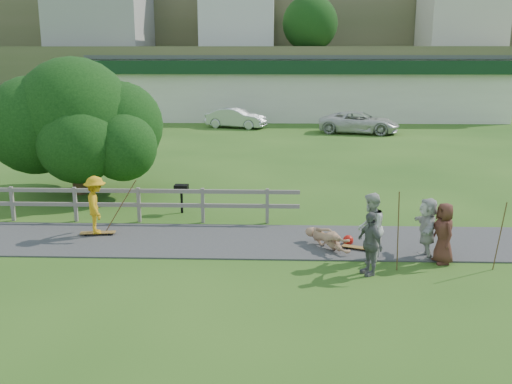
% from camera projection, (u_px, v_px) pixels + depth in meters
% --- Properties ---
extents(ground, '(260.00, 260.00, 0.00)m').
position_uv_depth(ground, '(187.00, 259.00, 14.57)').
color(ground, '#275518').
rests_on(ground, ground).
extents(path, '(34.00, 3.00, 0.04)m').
position_uv_depth(path, '(195.00, 240.00, 16.03)').
color(path, '#37373A').
rests_on(path, ground).
extents(fence, '(15.05, 0.10, 1.10)m').
position_uv_depth(fence, '(55.00, 199.00, 17.77)').
color(fence, slate).
rests_on(fence, ground).
extents(strip_mall, '(32.50, 10.75, 5.10)m').
position_uv_depth(strip_mall, '(297.00, 86.00, 47.78)').
color(strip_mall, silver).
rests_on(strip_mall, ground).
extents(hillside, '(220.00, 67.00, 47.50)m').
position_uv_depth(hillside, '(265.00, 1.00, 99.92)').
color(hillside, '#525C36').
rests_on(hillside, ground).
extents(skater_rider, '(0.96, 1.22, 1.66)m').
position_uv_depth(skater_rider, '(96.00, 208.00, 16.26)').
color(skater_rider, gold).
rests_on(skater_rider, ground).
extents(skater_fallen, '(1.56, 1.22, 0.59)m').
position_uv_depth(skater_fallen, '(328.00, 239.00, 15.28)').
color(skater_fallen, '#A97D5D').
rests_on(skater_fallen, ground).
extents(spectator_a, '(0.90, 1.02, 1.77)m').
position_uv_depth(spectator_a, '(370.00, 228.00, 14.25)').
color(spectator_a, beige).
rests_on(spectator_a, ground).
extents(spectator_b, '(0.72, 0.97, 1.53)m').
position_uv_depth(spectator_b, '(370.00, 243.00, 13.43)').
color(spectator_b, slate).
rests_on(spectator_b, ground).
extents(spectator_c, '(0.66, 0.85, 1.55)m').
position_uv_depth(spectator_c, '(444.00, 233.00, 14.17)').
color(spectator_c, '#582C23').
rests_on(spectator_c, ground).
extents(spectator_d, '(0.62, 1.52, 1.60)m').
position_uv_depth(spectator_d, '(427.00, 228.00, 14.50)').
color(spectator_d, beige).
rests_on(spectator_d, ground).
extents(car_silver, '(4.57, 2.77, 1.42)m').
position_uv_depth(car_silver, '(236.00, 118.00, 40.74)').
color(car_silver, '#B9BEC2').
rests_on(car_silver, ground).
extents(car_white, '(5.66, 3.55, 1.46)m').
position_uv_depth(car_white, '(359.00, 122.00, 37.93)').
color(car_white, silver).
rests_on(car_white, ground).
extents(tree, '(6.81, 6.81, 3.64)m').
position_uv_depth(tree, '(77.00, 146.00, 21.09)').
color(tree, black).
rests_on(tree, ground).
extents(bbq, '(0.45, 0.35, 0.95)m').
position_uv_depth(bbq, '(182.00, 199.00, 18.77)').
color(bbq, black).
rests_on(bbq, ground).
extents(longboard_rider, '(1.01, 0.37, 0.11)m').
position_uv_depth(longboard_rider, '(98.00, 234.00, 16.45)').
color(longboard_rider, brown).
rests_on(longboard_rider, ground).
extents(longboard_fallen, '(0.85, 0.51, 0.09)m').
position_uv_depth(longboard_fallen, '(358.00, 249.00, 15.21)').
color(longboard_fallen, brown).
rests_on(longboard_fallen, ground).
extents(helmet, '(0.29, 0.29, 0.29)m').
position_uv_depth(helmet, '(348.00, 240.00, 15.63)').
color(helmet, red).
rests_on(helmet, ground).
extents(pole_rider, '(0.03, 0.03, 1.86)m').
position_uv_depth(pole_rider, '(120.00, 202.00, 16.61)').
color(pole_rider, brown).
rests_on(pole_rider, ground).
extents(pole_spec_left, '(0.03, 0.03, 1.96)m').
position_uv_depth(pole_spec_left, '(398.00, 232.00, 13.62)').
color(pole_spec_left, brown).
rests_on(pole_spec_left, ground).
extents(pole_spec_right, '(0.03, 0.03, 1.71)m').
position_uv_depth(pole_spec_right, '(500.00, 236.00, 13.68)').
color(pole_spec_right, brown).
rests_on(pole_spec_right, ground).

